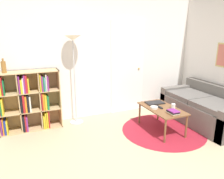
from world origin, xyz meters
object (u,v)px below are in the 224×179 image
object	(u,v)px
coffee_table	(162,110)
cup	(173,106)
laptop	(155,103)
bottle_middle	(4,67)
bookshelf	(28,101)
bowl	(154,107)
couch	(205,109)
floor_lamp	(73,48)

from	to	relation	value
coffee_table	cup	distance (m)	0.22
laptop	cup	xyz separation A→B (m)	(0.15, -0.38, 0.03)
coffee_table	bottle_middle	distance (m)	2.91
bookshelf	bottle_middle	size ratio (longest dim) A/B	4.51
coffee_table	laptop	distance (m)	0.28
coffee_table	bowl	size ratio (longest dim) A/B	6.93
cup	bottle_middle	bearing A→B (deg)	158.20
couch	bottle_middle	size ratio (longest dim) A/B	6.99
couch	bottle_middle	world-z (taller)	bottle_middle
floor_lamp	couch	distance (m)	2.91
couch	coffee_table	bearing A→B (deg)	179.13
bowl	floor_lamp	bearing A→B (deg)	142.59
couch	bowl	xyz separation A→B (m)	(-1.22, 0.04, 0.19)
laptop	cup	bearing A→B (deg)	-68.90
couch	bottle_middle	bearing A→B (deg)	164.47
couch	cup	xyz separation A→B (m)	(-0.89, -0.09, 0.22)
laptop	bottle_middle	xyz separation A→B (m)	(-2.62, 0.73, 0.77)
bottle_middle	bowl	bearing A→B (deg)	-21.73
bookshelf	bowl	xyz separation A→B (m)	(2.13, -0.99, -0.10)
bottle_middle	coffee_table	bearing A→B (deg)	-21.06
cup	coffee_table	bearing A→B (deg)	147.76
laptop	bowl	xyz separation A→B (m)	(-0.18, -0.25, 0.01)
laptop	bookshelf	bearing A→B (deg)	162.12
cup	laptop	bearing A→B (deg)	111.10
laptop	bottle_middle	distance (m)	2.83
floor_lamp	cup	world-z (taller)	floor_lamp
bookshelf	couch	distance (m)	3.51
bookshelf	floor_lamp	xyz separation A→B (m)	(0.89, -0.05, 0.93)
coffee_table	laptop	world-z (taller)	laptop
bookshelf	floor_lamp	bearing A→B (deg)	-2.92
floor_lamp	couch	xyz separation A→B (m)	(2.45, -0.99, -1.22)
bookshelf	bottle_middle	world-z (taller)	bottle_middle
couch	laptop	distance (m)	1.09
couch	cup	bearing A→B (deg)	-174.27
floor_lamp	bottle_middle	size ratio (longest dim) A/B	7.03
bookshelf	coffee_table	xyz separation A→B (m)	(2.28, -1.02, -0.17)
floor_lamp	cup	bearing A→B (deg)	-34.65
bookshelf	coffee_table	distance (m)	2.50
bookshelf	laptop	size ratio (longest dim) A/B	3.06
bowl	cup	distance (m)	0.35
bookshelf	bowl	world-z (taller)	bookshelf
floor_lamp	coffee_table	distance (m)	2.02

